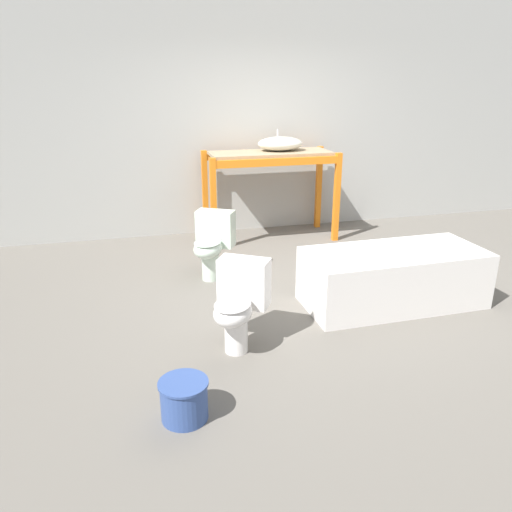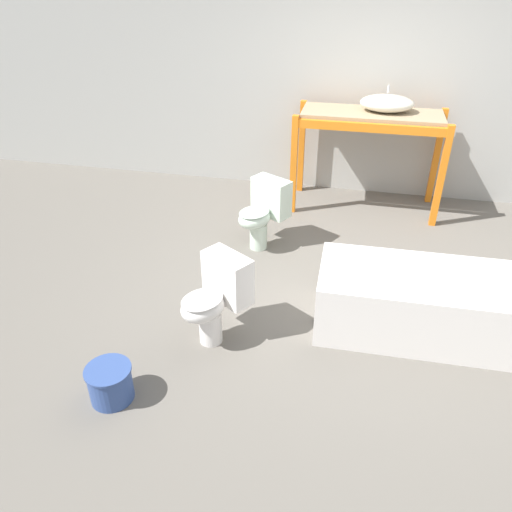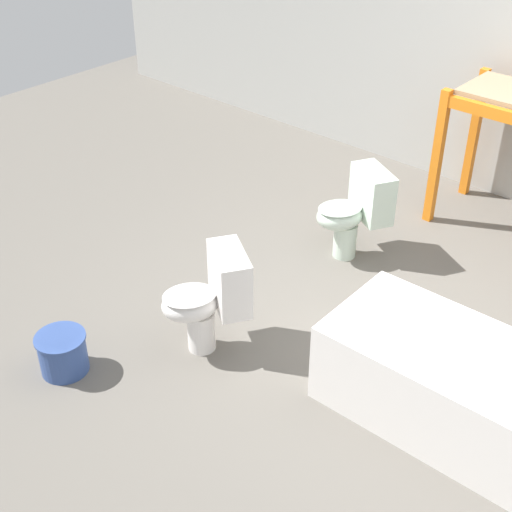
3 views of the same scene
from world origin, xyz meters
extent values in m
plane|color=#666059|center=(0.00, 0.00, 0.00)|extent=(12.00, 12.00, 0.00)
cube|color=orange|center=(-0.76, 1.41, 0.57)|extent=(0.07, 0.07, 1.14)
cube|color=orange|center=(-0.76, 2.04, 0.57)|extent=(0.07, 0.07, 1.14)
cube|color=white|center=(0.59, -0.54, 0.26)|extent=(1.68, 0.77, 0.52)
cube|color=beige|center=(0.59, -0.54, 0.41)|extent=(1.60, 0.69, 0.22)
cylinder|color=white|center=(-1.03, -1.03, 0.14)|extent=(0.18, 0.18, 0.28)
ellipsoid|color=white|center=(-1.06, -1.08, 0.36)|extent=(0.43, 0.46, 0.20)
ellipsoid|color=beige|center=(-1.06, -1.08, 0.43)|extent=(0.41, 0.43, 0.03)
cube|color=white|center=(-0.92, -0.86, 0.51)|extent=(0.44, 0.38, 0.39)
cylinder|color=silver|center=(-0.97, 0.48, 0.14)|extent=(0.18, 0.18, 0.28)
ellipsoid|color=silver|center=(-1.00, 0.43, 0.36)|extent=(0.43, 0.45, 0.20)
ellipsoid|color=#A3B3A3|center=(-1.00, 0.43, 0.43)|extent=(0.40, 0.43, 0.03)
cube|color=silver|center=(-0.88, 0.65, 0.51)|extent=(0.44, 0.36, 0.39)
cylinder|color=#334C8C|center=(-1.52, -1.74, 0.13)|extent=(0.30, 0.30, 0.26)
cylinder|color=#334C8C|center=(-1.52, -1.74, 0.26)|extent=(0.32, 0.32, 0.02)
camera|label=1|loc=(-1.75, -4.39, 2.04)|focal=35.00mm
camera|label=2|loc=(-0.03, -3.91, 2.64)|focal=35.00mm
camera|label=3|loc=(1.59, -3.46, 3.06)|focal=50.00mm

